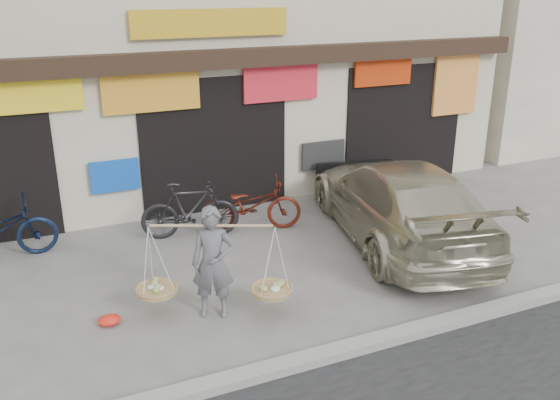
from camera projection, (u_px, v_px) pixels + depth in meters
name	position (u px, v px, depth m)	size (l,w,h in m)	color
ground	(288.00, 283.00, 9.24)	(70.00, 70.00, 0.00)	slate
kerb	(353.00, 347.00, 7.50)	(70.00, 0.25, 0.12)	gray
shophouse_block	(172.00, 26.00, 13.55)	(14.00, 6.32, 7.00)	beige
street_vendor	(213.00, 267.00, 8.11)	(2.02, 1.21, 1.61)	#5F5E63
bike_1	(190.00, 210.00, 10.72)	(0.50, 1.77, 1.06)	black
bike_2	(251.00, 205.00, 11.04)	(0.66, 1.89, 0.99)	#54190E
suv	(398.00, 201.00, 10.58)	(3.03, 5.34, 1.46)	#B7B194
red_bag	(109.00, 320.00, 8.09)	(0.31, 0.25, 0.14)	red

